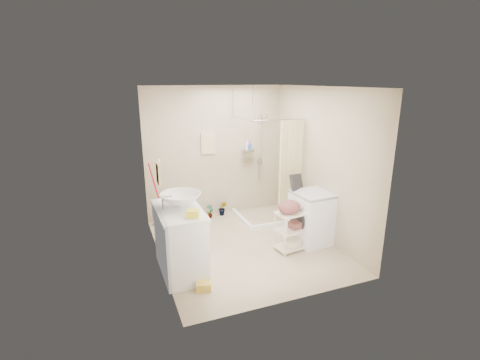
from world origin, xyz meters
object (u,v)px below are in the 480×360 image
object	(u,v)px
vanity	(180,240)
washing_machine	(312,217)
toilet	(176,222)
laundry_rack	(293,227)

from	to	relation	value
vanity	washing_machine	xyz separation A→B (m)	(2.30, 0.14, -0.04)
vanity	toilet	xyz separation A→B (m)	(0.12, 0.95, -0.11)
toilet	washing_machine	xyz separation A→B (m)	(2.18, -0.81, 0.07)
vanity	laundry_rack	xyz separation A→B (m)	(1.86, 0.02, -0.09)
vanity	toilet	size ratio (longest dim) A/B	1.46
toilet	laundry_rack	xyz separation A→B (m)	(1.74, -0.93, 0.02)
vanity	washing_machine	size ratio (longest dim) A/B	1.24
washing_machine	toilet	bearing A→B (deg)	155.69
toilet	laundry_rack	bearing A→B (deg)	-117.29
vanity	toilet	distance (m)	0.97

